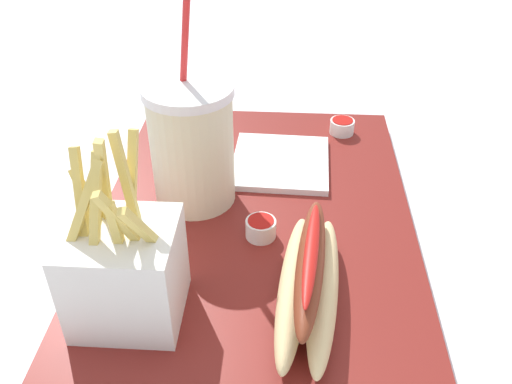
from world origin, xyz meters
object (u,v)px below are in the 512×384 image
(fries_basket, at_px, (125,270))
(ketchup_cup_2, at_px, (261,227))
(soda_cup, at_px, (192,144))
(hot_dog_1, at_px, (309,282))
(ketchup_cup_3, at_px, (342,126))
(ketchup_cup_1, at_px, (203,118))
(napkin_stack, at_px, (281,162))

(fries_basket, height_order, ketchup_cup_2, fries_basket)
(ketchup_cup_2, bearing_deg, soda_cup, 50.47)
(ketchup_cup_2, bearing_deg, hot_dog_1, -152.51)
(hot_dog_1, xyz_separation_m, ketchup_cup_3, (0.32, -0.05, -0.02))
(ketchup_cup_1, bearing_deg, ketchup_cup_2, -158.19)
(ketchup_cup_1, xyz_separation_m, ketchup_cup_3, (-0.01, -0.19, -0.00))
(ketchup_cup_1, relative_size, ketchup_cup_2, 0.95)
(fries_basket, relative_size, napkin_stack, 1.41)
(ketchup_cup_3, bearing_deg, fries_basket, 148.07)
(hot_dog_1, distance_m, napkin_stack, 0.23)
(soda_cup, height_order, ketchup_cup_3, soda_cup)
(hot_dog_1, height_order, ketchup_cup_1, hot_dog_1)
(fries_basket, distance_m, ketchup_cup_1, 0.34)
(napkin_stack, bearing_deg, soda_cup, 127.45)
(fries_basket, bearing_deg, ketchup_cup_1, -2.84)
(soda_cup, distance_m, napkin_stack, 0.14)
(soda_cup, relative_size, ketchup_cup_1, 7.71)
(ketchup_cup_3, bearing_deg, napkin_stack, 136.67)
(ketchup_cup_2, bearing_deg, ketchup_cup_3, -23.73)
(soda_cup, distance_m, hot_dog_1, 0.21)
(ketchup_cup_1, bearing_deg, napkin_stack, -130.59)
(ketchup_cup_2, bearing_deg, fries_basket, 135.09)
(fries_basket, distance_m, ketchup_cup_2, 0.16)
(hot_dog_1, bearing_deg, fries_basket, 96.75)
(ketchup_cup_2, bearing_deg, napkin_stack, -7.07)
(hot_dog_1, distance_m, ketchup_cup_2, 0.10)
(soda_cup, xyz_separation_m, hot_dog_1, (-0.16, -0.13, -0.04))
(soda_cup, bearing_deg, hot_dog_1, -141.11)
(soda_cup, relative_size, fries_basket, 1.34)
(fries_basket, distance_m, hot_dog_1, 0.16)
(soda_cup, xyz_separation_m, ketchup_cup_3, (0.16, -0.18, -0.06))
(soda_cup, bearing_deg, ketchup_cup_1, 4.93)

